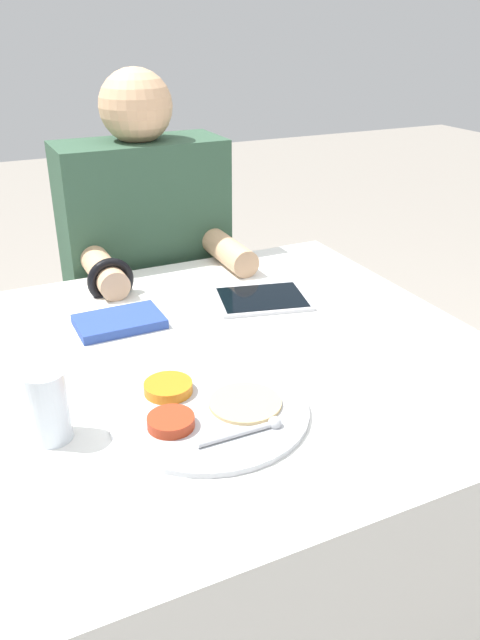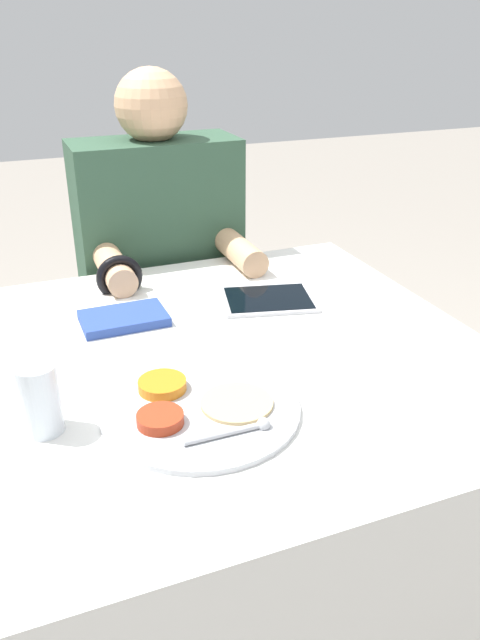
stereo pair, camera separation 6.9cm
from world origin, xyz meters
TOP-DOWN VIEW (x-y plane):
  - ground_plane at (0.00, 0.00)m, footprint 12.00×12.00m
  - dining_table at (0.00, 0.00)m, footprint 1.02×0.99m
  - thali_tray at (-0.12, -0.18)m, footprint 0.33×0.33m
  - red_notebook at (-0.16, 0.20)m, footprint 0.18×0.12m
  - tablet_device at (0.17, 0.19)m, footprint 0.24×0.21m
  - person_diner at (0.03, 0.62)m, footprint 0.44×0.42m
  - drinking_glass at (-0.36, -0.14)m, footprint 0.06×0.06m

SIDE VIEW (x-z plane):
  - ground_plane at x=0.00m, z-range 0.00..0.00m
  - dining_table at x=0.00m, z-range 0.00..0.77m
  - person_diner at x=0.03m, z-range -0.04..1.20m
  - tablet_device at x=0.17m, z-range 0.77..0.78m
  - thali_tray at x=-0.12m, z-range 0.76..0.79m
  - red_notebook at x=-0.16m, z-range 0.77..0.79m
  - drinking_glass at x=-0.36m, z-range 0.77..0.89m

